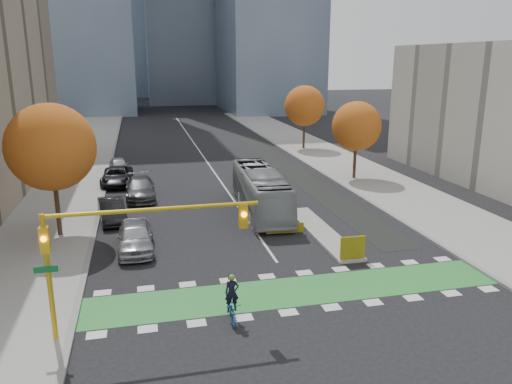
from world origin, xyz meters
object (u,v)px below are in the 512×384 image
tree_west (51,147)px  parked_car_a (136,236)px  hazard_board (353,248)px  bus (260,190)px  parked_car_c (140,188)px  cyclist (232,305)px  tree_east_far (305,106)px  parked_car_b (112,210)px  tree_east_near (357,126)px  parked_car_d (117,176)px  parked_car_e (119,165)px  traffic_signal_west (117,239)px

tree_west → parked_car_a: (4.57, -3.39, -4.78)m
hazard_board → bus: size_ratio=0.13×
hazard_board → parked_car_c: size_ratio=0.25×
parked_car_a → cyclist: bearing=-66.7°
tree_east_far → parked_car_b: 32.14m
parked_car_a → parked_car_c: bearing=88.1°
tree_east_near → parked_car_c: bearing=-173.7°
parked_car_d → tree_east_far: bearing=34.0°
tree_east_far → parked_car_a: size_ratio=1.55×
tree_west → parked_car_c: 10.50m
parked_car_a → parked_car_e: (-1.57, 21.29, -0.13)m
tree_east_near → hazard_board: bearing=-114.2°
tree_east_far → parked_car_d: 25.57m
tree_west → tree_east_far: (24.50, 26.00, -0.38)m
bus → parked_car_a: bearing=-143.5°
hazard_board → parked_car_b: size_ratio=0.30×
cyclist → parked_car_d: (-5.50, 25.40, 0.06)m
traffic_signal_west → parked_car_a: 9.68m
tree_east_near → bus: size_ratio=0.64×
tree_east_far → parked_car_c: (-19.55, -18.10, -4.44)m
tree_east_far → parked_car_b: (-21.50, -23.47, -4.48)m
tree_east_near → parked_car_e: 22.82m
bus → parked_car_c: size_ratio=2.01×
tree_east_near → parked_car_a: 23.94m
cyclist → parked_car_e: 30.90m
traffic_signal_west → parked_car_d: 25.65m
parked_car_b → tree_east_near: bearing=11.7°
cyclist → tree_east_far: bearing=69.7°
bus → parked_car_e: (-10.36, 15.48, -0.83)m
tree_west → parked_car_d: tree_west is taller
hazard_board → tree_east_far: (8.50, 33.80, 4.44)m
parked_car_a → parked_car_b: (-1.57, 5.92, -0.08)m
bus → parked_car_c: bus is taller
parked_car_d → hazard_board: bearing=-55.2°
tree_west → tree_east_far: 35.73m
bus → tree_east_far: bearing=67.7°
tree_west → cyclist: (8.50, -12.50, -4.92)m
cyclist → parked_car_a: cyclist is taller
parked_car_b → tree_west: bearing=-147.8°
bus → parked_car_d: bearing=137.7°
traffic_signal_west → parked_car_c: traffic_signal_west is taller
cyclist → parked_car_e: (-5.50, 30.40, 0.01)m
parked_car_b → parked_car_c: bearing=62.1°
parked_car_a → parked_car_d: size_ratio=0.90×
parked_car_a → tree_west: bearing=143.4°
hazard_board → parked_car_e: bearing=116.8°
parked_car_b → parked_car_d: 10.38m
parked_car_e → tree_east_near: bearing=-27.2°
tree_east_far → tree_west: bearing=-133.3°
hazard_board → parked_car_d: (-13.00, 20.70, -0.04)m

